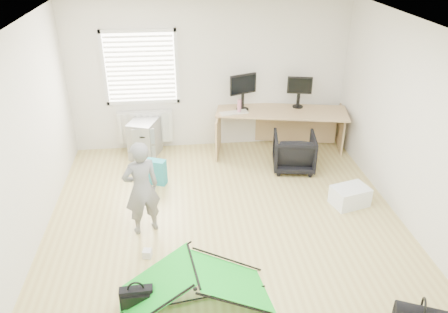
{
  "coord_description": "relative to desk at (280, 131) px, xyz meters",
  "views": [
    {
      "loc": [
        -0.58,
        -4.81,
        3.72
      ],
      "look_at": [
        0.0,
        0.4,
        0.95
      ],
      "focal_mm": 35.0,
      "sensor_mm": 36.0,
      "label": 1
    }
  ],
  "objects": [
    {
      "name": "ground",
      "position": [
        -1.26,
        -2.33,
        -0.4
      ],
      "size": [
        5.5,
        5.5,
        0.0
      ],
      "primitive_type": "plane",
      "color": "tan",
      "rests_on": "ground"
    },
    {
      "name": "back_wall",
      "position": [
        -1.26,
        0.42,
        0.95
      ],
      "size": [
        5.0,
        0.02,
        2.7
      ],
      "primitive_type": "cube",
      "color": "silver",
      "rests_on": "ground"
    },
    {
      "name": "window",
      "position": [
        -2.46,
        0.38,
        1.15
      ],
      "size": [
        1.2,
        0.06,
        1.2
      ],
      "primitive_type": "cube",
      "color": "silver",
      "rests_on": "back_wall"
    },
    {
      "name": "radiator",
      "position": [
        -2.46,
        0.34,
        0.05
      ],
      "size": [
        1.0,
        0.12,
        0.6
      ],
      "primitive_type": "cube",
      "color": "silver",
      "rests_on": "back_wall"
    },
    {
      "name": "desk",
      "position": [
        0.0,
        0.0,
        0.0
      ],
      "size": [
        2.43,
        1.2,
        0.79
      ],
      "primitive_type": "cube",
      "rotation": [
        0.0,
        0.0,
        -0.21
      ],
      "color": "tan",
      "rests_on": "ground"
    },
    {
      "name": "filing_cabinet",
      "position": [
        -2.47,
        0.08,
        -0.06
      ],
      "size": [
        0.61,
        0.7,
        0.68
      ],
      "primitive_type": "cube",
      "rotation": [
        0.0,
        0.0,
        -0.34
      ],
      "color": "gray",
      "rests_on": "ground"
    },
    {
      "name": "monitor_left",
      "position": [
        -0.69,
        0.13,
        0.64
      ],
      "size": [
        0.51,
        0.29,
        0.49
      ],
      "primitive_type": "cube",
      "rotation": [
        0.0,
        0.0,
        0.38
      ],
      "color": "black",
      "rests_on": "desk"
    },
    {
      "name": "monitor_right",
      "position": [
        0.33,
        0.15,
        0.61
      ],
      "size": [
        0.45,
        0.19,
        0.42
      ],
      "primitive_type": "cube",
      "rotation": [
        0.0,
        0.0,
        -0.22
      ],
      "color": "black",
      "rests_on": "desk"
    },
    {
      "name": "keyboard",
      "position": [
        -0.87,
        -0.03,
        0.41
      ],
      "size": [
        0.51,
        0.27,
        0.02
      ],
      "primitive_type": "cube",
      "rotation": [
        0.0,
        0.0,
        0.21
      ],
      "color": "beige",
      "rests_on": "desk"
    },
    {
      "name": "thermos",
      "position": [
        -0.77,
        0.0,
        0.52
      ],
      "size": [
        0.09,
        0.09,
        0.24
      ],
      "primitive_type": "cylinder",
      "rotation": [
        0.0,
        0.0,
        0.36
      ],
      "color": "#BF6B84",
      "rests_on": "desk"
    },
    {
      "name": "office_chair",
      "position": [
        0.08,
        -0.71,
        -0.08
      ],
      "size": [
        0.79,
        0.81,
        0.64
      ],
      "primitive_type": "imported",
      "rotation": [
        0.0,
        0.0,
        2.97
      ],
      "color": "black",
      "rests_on": "ground"
    },
    {
      "name": "person",
      "position": [
        -2.38,
        -2.18,
        0.28
      ],
      "size": [
        0.57,
        0.48,
        1.34
      ],
      "primitive_type": "imported",
      "rotation": [
        0.0,
        0.0,
        3.53
      ],
      "color": "slate",
      "rests_on": "ground"
    },
    {
      "name": "kite",
      "position": [
        -1.77,
        -3.55,
        -0.14
      ],
      "size": [
        1.74,
        0.95,
        0.51
      ],
      "primitive_type": null,
      "rotation": [
        0.0,
        0.0,
        0.14
      ],
      "color": "#13C928",
      "rests_on": "ground"
    },
    {
      "name": "storage_crate",
      "position": [
        0.65,
        -1.89,
        -0.25
      ],
      "size": [
        0.6,
        0.49,
        0.29
      ],
      "primitive_type": "cube",
      "rotation": [
        0.0,
        0.0,
        0.26
      ],
      "color": "white",
      "rests_on": "ground"
    },
    {
      "name": "tote_bag",
      "position": [
        -2.27,
        -0.94,
        -0.18
      ],
      "size": [
        0.39,
        0.28,
        0.42
      ],
      "primitive_type": "cube",
      "rotation": [
        0.0,
        0.0,
        -0.38
      ],
      "color": "teal",
      "rests_on": "ground"
    },
    {
      "name": "laptop_bag",
      "position": [
        -2.4,
        -3.57,
        -0.26
      ],
      "size": [
        0.36,
        0.12,
        0.27
      ],
      "primitive_type": "cube",
      "rotation": [
        0.0,
        0.0,
        0.04
      ],
      "color": "black",
      "rests_on": "ground"
    },
    {
      "name": "white_box",
      "position": [
        -2.33,
        -2.75,
        -0.34
      ],
      "size": [
        0.12,
        0.12,
        0.11
      ],
      "primitive_type": "cube",
      "rotation": [
        0.0,
        0.0,
        -0.18
      ],
      "color": "silver",
      "rests_on": "ground"
    }
  ]
}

